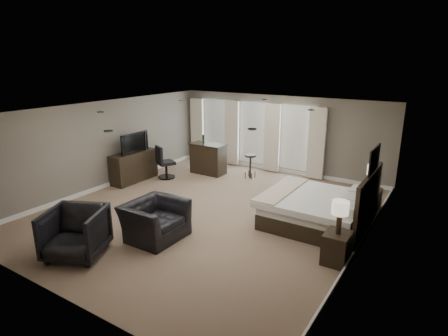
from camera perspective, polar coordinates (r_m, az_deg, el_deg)
The scene contains 16 objects.
room at distance 9.24m, azimuth -2.38°, elevation 0.79°, with size 7.60×8.60×2.64m.
window_bay at distance 13.19m, azimuth 4.29°, elevation 5.08°, with size 5.25×0.20×2.30m.
bed at distance 8.95m, azimuth 14.15°, elevation -4.14°, with size 2.27×2.17×1.45m, color silver.
nightstand_near at distance 7.62m, azimuth 16.78°, elevation -11.57°, with size 0.46×0.56×0.61m, color black.
nightstand_far at distance 10.22m, azimuth 21.37°, elevation -4.69°, with size 0.46×0.56×0.61m, color black.
lamp_near at distance 7.35m, azimuth 17.19°, elevation -7.21°, with size 0.32×0.32×0.65m, color beige.
lamp_far at distance 10.03m, azimuth 21.74°, elevation -1.35°, with size 0.31×0.31×0.64m, color beige.
wall_art at distance 8.39m, azimuth 21.88°, elevation 1.15°, with size 0.04×0.96×0.56m, color slate.
dresser at distance 12.23m, azimuth -13.56°, elevation 0.21°, with size 0.52×1.62×0.94m, color black.
tv at distance 12.09m, azimuth -13.73°, elevation 2.68°, with size 1.10×0.63×0.14m, color black.
armchair_near at distance 8.27m, azimuth -10.51°, elevation -6.93°, with size 1.26×0.82×1.10m, color black.
armchair_far at distance 7.97m, azimuth -21.74°, elevation -8.87°, with size 1.06×0.99×1.09m, color black.
bar_counter at distance 12.66m, azimuth -2.42°, elevation 1.46°, with size 1.19×0.62×1.04m, color black.
bar_stool_left at distance 12.90m, azimuth -4.31°, elevation 0.86°, with size 0.32×0.32×0.67m, color black.
bar_stool_right at distance 12.22m, azimuth 4.03°, elevation 0.26°, with size 0.37×0.37×0.79m, color black.
desk_chair at distance 12.30m, azimuth -8.83°, elevation 0.93°, with size 0.55×0.55×1.09m, color black.
Camera 1 is at (5.10, -7.29, 3.80)m, focal length 30.00 mm.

